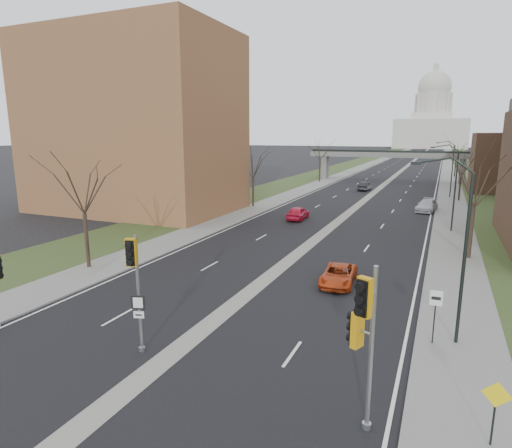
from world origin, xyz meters
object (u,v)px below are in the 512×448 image
Objects in this scene: warning_sign at (495,404)px; car_right_mid at (427,206)px; signal_pole_median at (135,274)px; car_left_far at (365,186)px; car_right_near at (338,275)px; signal_pole_right at (363,325)px; car_left_near at (298,213)px; speed_limit_sign at (435,307)px.

warning_sign reaches higher than car_right_mid.
car_left_far is at bearing 72.65° from signal_pole_median.
signal_pole_median reaches higher than car_right_mid.
car_left_far is (-14.68, 62.99, -0.80)m from warning_sign.
signal_pole_median is at bearing -119.35° from car_right_near.
warning_sign is at bearing 105.01° from car_left_far.
signal_pole_right is 1.28× the size of car_right_near.
signal_pole_right is 1.26× the size of car_left_near.
car_left_near is at bearing 125.80° from warning_sign.
car_right_mid is at bearing 102.94° from warning_sign.
car_right_near is (-6.00, 6.62, -1.29)m from speed_limit_sign.
car_right_near is (-7.91, 13.16, -0.93)m from warning_sign.
car_left_near is 1.02× the size of car_right_near.
car_left_near is 0.99× the size of car_left_far.
warning_sign is 15.38m from car_right_near.
signal_pole_median is 1.22× the size of car_right_near.
car_left_far is (2.59, 29.90, -0.02)m from car_left_near.
car_left_near reaches higher than car_left_far.
car_right_near is 0.86× the size of car_right_mid.
signal_pole_median is 14.19m from warning_sign.
car_right_near is at bearing 112.69° from car_left_near.
signal_pole_right is 64.70m from car_left_far.
warning_sign is at bearing 34.77° from signal_pole_right.
car_left_near is at bearing 77.72° from signal_pole_median.
warning_sign is 37.33m from car_left_near.
warning_sign is at bearing -77.33° from car_right_mid.
signal_pole_right is 2.21× the size of speed_limit_sign.
signal_pole_median reaches higher than car_right_near.
car_right_mid is (10.32, 44.56, -3.06)m from signal_pole_median.
car_left_far is at bearing 129.18° from car_right_mid.
car_right_near is (9.36, -19.93, -0.15)m from car_left_near.
signal_pole_right reaches higher than car_left_near.
signal_pole_right is at bearing -109.31° from speed_limit_sign.
car_left_far is 50.29m from car_right_near.
signal_pole_median reaches higher than speed_limit_sign.
warning_sign is 64.68m from car_left_far.
car_left_far reaches higher than car_right_near.
signal_pole_right is 14.78m from car_right_near.
car_left_near is (-13.24, 33.85, -2.99)m from signal_pole_right.
signal_pole_median reaches higher than car_left_near.
signal_pole_right reaches higher than car_left_far.
speed_limit_sign is 57.90m from car_left_far.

